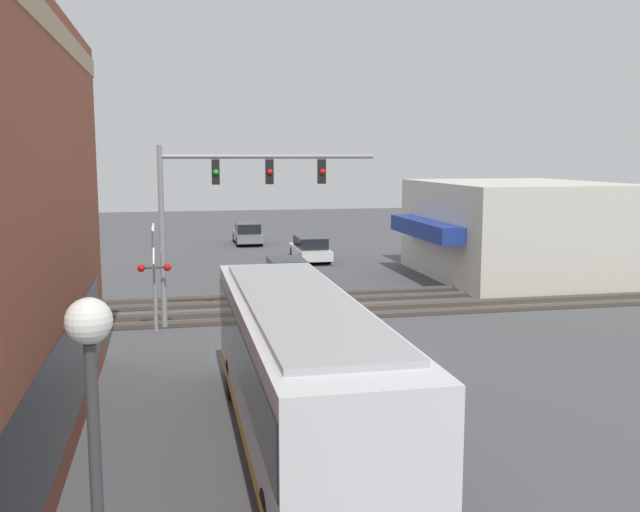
# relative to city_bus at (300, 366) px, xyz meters

# --- Properties ---
(ground_plane) EXTENTS (120.00, 120.00, 0.00)m
(ground_plane) POSITION_rel_city_bus_xyz_m (6.66, -2.80, -1.79)
(ground_plane) COLOR #4C4C4F
(shop_building) EXTENTS (10.85, 9.74, 4.87)m
(shop_building) POSITION_rel_city_bus_xyz_m (19.04, -14.52, 0.65)
(shop_building) COLOR beige
(shop_building) RESTS_ON ground
(city_bus) EXTENTS (11.36, 2.59, 3.24)m
(city_bus) POSITION_rel_city_bus_xyz_m (0.00, 0.00, 0.00)
(city_bus) COLOR silver
(city_bus) RESTS_ON ground
(traffic_signal_gantry) EXTENTS (0.42, 7.87, 6.57)m
(traffic_signal_gantry) POSITION_rel_city_bus_xyz_m (11.53, 0.49, 3.11)
(traffic_signal_gantry) COLOR gray
(traffic_signal_gantry) RESTS_ON ground
(crossing_signal) EXTENTS (1.41, 1.18, 3.81)m
(crossing_signal) POSITION_rel_city_bus_xyz_m (11.03, 3.22, 0.50)
(crossing_signal) COLOR gray
(crossing_signal) RESTS_ON ground
(streetlamp) EXTENTS (0.44, 0.44, 4.91)m
(streetlamp) POSITION_rel_city_bus_xyz_m (-7.63, 3.33, 1.14)
(streetlamp) COLOR #38383A
(streetlamp) RESTS_ON ground
(rail_track_near) EXTENTS (2.60, 60.00, 0.15)m
(rail_track_near) POSITION_rel_city_bus_xyz_m (12.66, -2.80, -1.76)
(rail_track_near) COLOR #332D28
(rail_track_near) RESTS_ON ground
(rail_track_far) EXTENTS (2.60, 60.00, 0.15)m
(rail_track_far) POSITION_rel_city_bus_xyz_m (15.86, -2.80, -1.76)
(rail_track_far) COLOR #332D28
(rail_track_far) RESTS_ON ground
(parked_car_red) EXTENTS (4.54, 1.82, 1.45)m
(parked_car_red) POSITION_rel_city_bus_xyz_m (18.11, -2.60, -1.12)
(parked_car_red) COLOR #B21E19
(parked_car_red) RESTS_ON ground
(parked_car_white) EXTENTS (4.81, 1.82, 1.46)m
(parked_car_white) POSITION_rel_city_bus_xyz_m (26.73, -5.40, -1.11)
(parked_car_white) COLOR silver
(parked_car_white) RESTS_ON ground
(parked_car_grey) EXTENTS (4.23, 1.82, 1.50)m
(parked_car_grey) POSITION_rel_city_bus_xyz_m (35.43, -2.60, -1.10)
(parked_car_grey) COLOR slate
(parked_car_grey) RESTS_ON ground
(pedestrian_near_bus) EXTENTS (0.34, 0.34, 1.81)m
(pedestrian_near_bus) POSITION_rel_city_bus_xyz_m (0.47, -2.16, -0.86)
(pedestrian_near_bus) COLOR #2D3351
(pedestrian_near_bus) RESTS_ON ground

